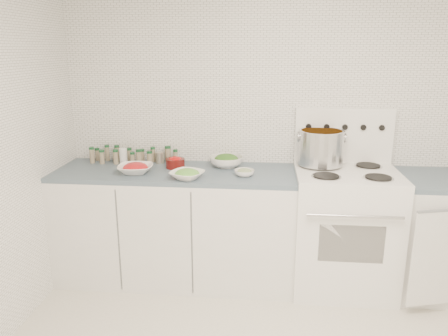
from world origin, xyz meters
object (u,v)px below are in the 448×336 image
Objects in this scene: bowl_snowpea at (187,174)px; stove at (343,226)px; stock_pot at (321,146)px; bowl_tomato at (135,168)px.

stove is at bearing 9.85° from bowl_snowpea.
stock_pot is at bearing 19.13° from bowl_snowpea.
bowl_tomato is (-1.59, -0.09, 0.44)m from stove.
stock_pot is 1.20× the size of bowl_snowpea.
stove reaches higher than bowl_tomato.
stove is 3.71× the size of stock_pot.
bowl_tomato is 0.93× the size of bowl_snowpea.
stock_pot is (-0.19, 0.14, 0.59)m from stove.
stove is at bearing 3.38° from bowl_tomato.
stove is 4.45× the size of bowl_snowpea.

